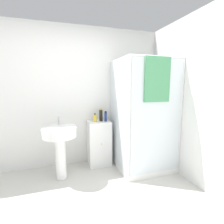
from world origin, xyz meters
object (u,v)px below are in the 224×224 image
shampoo_bottle_blue (106,116)px  shampoo_bottle_tall_black (101,115)px  sink (60,140)px  soap_dispenser (95,118)px

shampoo_bottle_blue → shampoo_bottle_tall_black: bearing=152.7°
shampoo_bottle_tall_black → sink: bearing=-156.7°
soap_dispenser → shampoo_bottle_tall_black: 0.13m
sink → shampoo_bottle_tall_black: (0.74, 0.32, 0.30)m
sink → shampoo_bottle_tall_black: size_ratio=4.19×
sink → soap_dispenser: soap_dispenser is taller
sink → soap_dispenser: (0.62, 0.31, 0.25)m
sink → shampoo_bottle_blue: 0.90m
shampoo_bottle_tall_black → soap_dispenser: bearing=-174.4°
sink → shampoo_bottle_blue: bearing=18.8°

